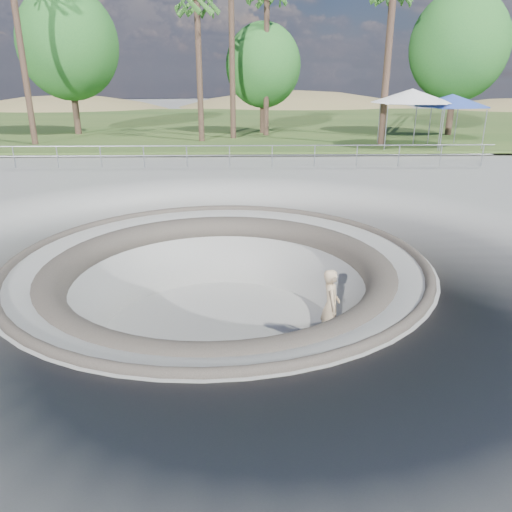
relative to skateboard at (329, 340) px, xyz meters
name	(u,v)px	position (x,y,z in m)	size (l,w,h in m)	color
ground	(219,260)	(-2.70, 0.80, 1.84)	(180.00, 180.00, 0.00)	gray
skate_bowl	(220,325)	(-2.70, 0.80, 0.01)	(14.00, 14.00, 4.10)	gray
grass_strip	(236,123)	(-2.70, 34.80, 2.06)	(180.00, 36.00, 0.12)	#315020
distant_hills	(266,161)	(1.08, 57.97, -5.18)	(103.20, 45.00, 28.60)	olive
safety_railing	(230,156)	(-2.70, 12.80, 2.53)	(25.00, 0.06, 1.03)	gray
skateboard	(329,340)	(0.00, 0.00, 0.00)	(0.75, 0.29, 0.08)	olive
skater	(331,306)	(0.00, 0.00, 0.93)	(0.67, 0.44, 1.83)	tan
canopy_white	(412,96)	(7.59, 18.80, 4.97)	(6.38, 6.38, 3.25)	gray
canopy_blue	(452,101)	(9.93, 18.80, 4.71)	(5.75, 5.75, 2.96)	gray
palm_b	(197,5)	(-4.69, 21.78, 9.94)	(2.60, 2.60, 9.23)	brown
bushy_tree_left	(68,44)	(-13.78, 25.93, 8.02)	(6.71, 6.10, 9.68)	brown
bushy_tree_mid	(263,66)	(-0.60, 26.40, 6.68)	(5.22, 4.75, 7.54)	brown
bushy_tree_right	(459,47)	(12.38, 24.80, 7.85)	(6.52, 5.93, 9.41)	brown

